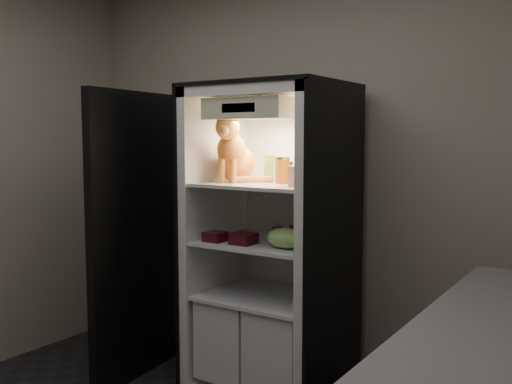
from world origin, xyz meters
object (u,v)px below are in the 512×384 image
salsa_jar (282,170)px  soda_can_c (295,234)px  pepper_jar (309,165)px  grape_bag (286,238)px  tabby_cat (234,155)px  berry_box_right (243,239)px  soda_can_b (299,234)px  condiment_jar (277,231)px  parmesan_shaker (269,168)px  mayo_tub (286,172)px  soda_can_a (303,230)px  berry_box_left (215,237)px  refrigerator (273,263)px  cream_carton (296,177)px

salsa_jar → soda_can_c: 0.39m
pepper_jar → grape_bag: bearing=-92.8°
tabby_cat → salsa_jar: tabby_cat is taller
salsa_jar → berry_box_right: bearing=-130.1°
pepper_jar → soda_can_b: (-0.01, -0.10, -0.40)m
tabby_cat → berry_box_right: bearing=-57.9°
pepper_jar → condiment_jar: bearing=-177.5°
parmesan_shaker → mayo_tub: size_ratio=1.31×
salsa_jar → soda_can_a: (0.07, 0.12, -0.36)m
tabby_cat → berry_box_right: (0.16, -0.13, -0.48)m
parmesan_shaker → berry_box_right: size_ratio=1.27×
pepper_jar → soda_can_a: bearing=152.6°
tabby_cat → soda_can_a: 0.62m
mayo_tub → salsa_jar: (0.02, -0.08, 0.02)m
condiment_jar → grape_bag: (0.20, -0.23, 0.01)m
berry_box_left → berry_box_right: 0.19m
refrigerator → condiment_jar: bearing=74.3°
soda_can_c → pepper_jar: bearing=86.8°
parmesan_shaker → soda_can_a: 0.42m
soda_can_b → grape_bag: size_ratio=0.52×
pepper_jar → condiment_jar: pepper_jar is taller
soda_can_a → soda_can_b: size_ratio=1.06×
pepper_jar → berry_box_left: size_ratio=1.87×
salsa_jar → berry_box_left: 0.56m
grape_bag → berry_box_left: grape_bag is taller
pepper_jar → berry_box_right: 0.58m
pepper_jar → soda_can_b: size_ratio=1.81×
soda_can_a → berry_box_left: 0.53m
salsa_jar → pepper_jar: bearing=34.9°
soda_can_b → grape_bag: (0.00, -0.15, -0.00)m
refrigerator → salsa_jar: refrigerator is taller
grape_bag → berry_box_left: 0.46m
refrigerator → tabby_cat: refrigerator is taller
pepper_jar → berry_box_right: bearing=-136.2°
berry_box_left → refrigerator: bearing=45.6°
pepper_jar → grape_bag: (-0.01, -0.24, -0.40)m
refrigerator → mayo_tub: bearing=25.6°
pepper_jar → cream_carton: pepper_jar is taller
soda_can_c → grape_bag: soda_can_c is taller
cream_carton → grape_bag: (-0.07, 0.02, -0.35)m
pepper_jar → parmesan_shaker: bearing=-171.3°
mayo_tub → soda_can_c: (0.15, -0.14, -0.35)m
pepper_jar → grape_bag: 0.47m
pepper_jar → soda_can_a: size_ratio=1.71×
tabby_cat → soda_can_c: 0.62m
cream_carton → soda_can_a: (-0.12, 0.29, -0.34)m
grape_bag → berry_box_right: grape_bag is taller
mayo_tub → soda_can_a: (0.10, 0.04, -0.35)m
cream_carton → grape_bag: bearing=166.7°
parmesan_shaker → cream_carton: size_ratio=1.45×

